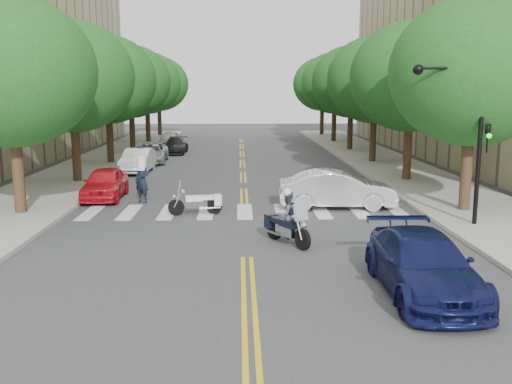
{
  "coord_description": "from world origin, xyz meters",
  "views": [
    {
      "loc": [
        -0.21,
        -16.16,
        4.83
      ],
      "look_at": [
        0.38,
        3.73,
        1.3
      ],
      "focal_mm": 40.0,
      "sensor_mm": 36.0,
      "label": 1
    }
  ],
  "objects_px": {
    "motorcycle_parked": "(200,203)",
    "officer_standing": "(142,180)",
    "sedan_blue": "(423,265)",
    "convertible": "(337,189)",
    "motorcycle_police": "(286,219)"
  },
  "relations": [
    {
      "from": "convertible",
      "to": "sedan_blue",
      "type": "height_order",
      "value": "convertible"
    },
    {
      "from": "motorcycle_parked",
      "to": "convertible",
      "type": "distance_m",
      "value": 5.74
    },
    {
      "from": "sedan_blue",
      "to": "officer_standing",
      "type": "bearing_deg",
      "value": 126.84
    },
    {
      "from": "motorcycle_parked",
      "to": "officer_standing",
      "type": "distance_m",
      "value": 3.69
    },
    {
      "from": "motorcycle_police",
      "to": "convertible",
      "type": "height_order",
      "value": "motorcycle_police"
    },
    {
      "from": "motorcycle_parked",
      "to": "sedan_blue",
      "type": "xyz_separation_m",
      "value": [
        5.97,
        -9.15,
        0.25
      ]
    },
    {
      "from": "motorcycle_parked",
      "to": "officer_standing",
      "type": "height_order",
      "value": "officer_standing"
    },
    {
      "from": "sedan_blue",
      "to": "convertible",
      "type": "bearing_deg",
      "value": 92.09
    },
    {
      "from": "sedan_blue",
      "to": "motorcycle_parked",
      "type": "bearing_deg",
      "value": 123.32
    },
    {
      "from": "officer_standing",
      "to": "sedan_blue",
      "type": "distance_m",
      "value": 14.49
    },
    {
      "from": "officer_standing",
      "to": "sedan_blue",
      "type": "xyz_separation_m",
      "value": [
        8.65,
        -11.62,
        -0.28
      ]
    },
    {
      "from": "motorcycle_police",
      "to": "motorcycle_parked",
      "type": "bearing_deg",
      "value": -85.92
    },
    {
      "from": "motorcycle_police",
      "to": "officer_standing",
      "type": "distance_m",
      "value": 9.02
    },
    {
      "from": "sedan_blue",
      "to": "motorcycle_police",
      "type": "bearing_deg",
      "value": 122.13
    },
    {
      "from": "officer_standing",
      "to": "sedan_blue",
      "type": "bearing_deg",
      "value": -17.96
    }
  ]
}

